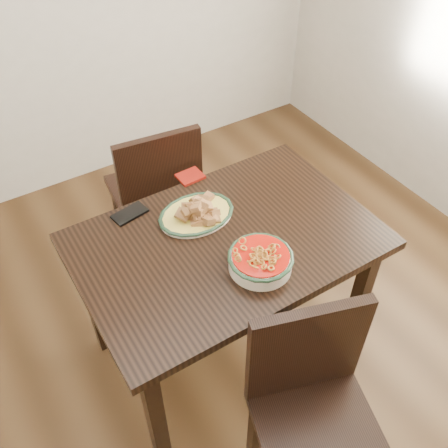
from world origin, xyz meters
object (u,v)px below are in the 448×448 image
chair_far (156,189)px  smartphone (130,214)px  fish_plate (196,208)px  dining_table (227,255)px  chair_near (312,402)px  noodle_bowl (260,259)px

chair_far → smartphone: size_ratio=6.15×
fish_plate → smartphone: size_ratio=2.20×
dining_table → fish_plate: fish_plate is taller
chair_near → smartphone: 1.02m
chair_far → fish_plate: bearing=91.1°
chair_near → noodle_bowl: (0.07, 0.44, 0.29)m
dining_table → fish_plate: (-0.04, 0.17, 0.14)m
chair_far → noodle_bowl: bearing=97.4°
chair_near → dining_table: bearing=103.5°
chair_far → fish_plate: (-0.05, -0.53, 0.30)m
chair_near → noodle_bowl: size_ratio=3.60×
chair_near → smartphone: chair_near is taller
chair_far → noodle_bowl: size_ratio=3.60×
fish_plate → dining_table: bearing=-77.1°
dining_table → fish_plate: bearing=102.9°
fish_plate → smartphone: fish_plate is taller
dining_table → chair_near: chair_near is taller
chair_far → fish_plate: chair_far is taller
noodle_bowl → dining_table: bearing=97.0°
dining_table → noodle_bowl: 0.24m
chair_far → noodle_bowl: 0.94m
chair_far → chair_near: size_ratio=1.00×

